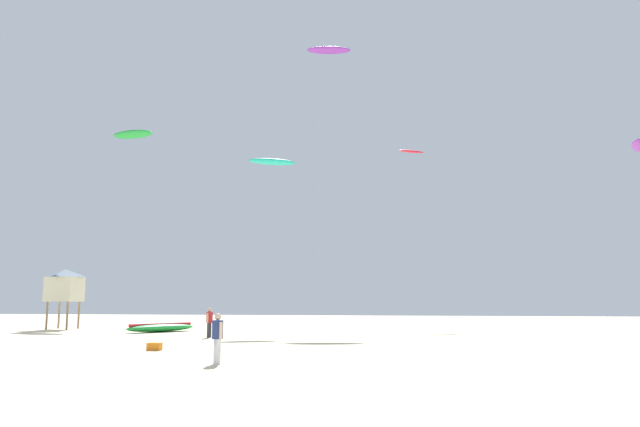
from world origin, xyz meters
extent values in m
plane|color=beige|center=(0.00, 0.00, 0.00)|extent=(120.00, 120.00, 0.00)
cylinder|color=silver|center=(-2.33, 5.40, 0.41)|extent=(0.15, 0.15, 0.82)
cylinder|color=silver|center=(-2.19, 5.27, 0.41)|extent=(0.15, 0.15, 0.82)
cylinder|color=navy|center=(-2.26, 5.34, 1.13)|extent=(0.38, 0.38, 0.62)
cylinder|color=beige|center=(-2.42, 5.49, 1.10)|extent=(0.11, 0.11, 0.57)
cylinder|color=beige|center=(-2.10, 5.19, 1.10)|extent=(0.11, 0.11, 0.57)
sphere|color=beige|center=(-2.26, 5.34, 1.55)|extent=(0.22, 0.22, 0.22)
cylinder|color=#2D2D33|center=(-6.75, 18.14, 0.40)|extent=(0.15, 0.15, 0.79)
cylinder|color=#2D2D33|center=(-6.71, 18.32, 0.40)|extent=(0.15, 0.15, 0.79)
cylinder|color=#B21E23|center=(-6.73, 18.23, 1.09)|extent=(0.36, 0.36, 0.60)
cylinder|color=tan|center=(-6.78, 18.02, 1.07)|extent=(0.11, 0.11, 0.55)
cylinder|color=tan|center=(-6.69, 18.44, 1.07)|extent=(0.11, 0.11, 0.55)
sphere|color=tan|center=(-6.73, 18.23, 1.50)|extent=(0.22, 0.22, 0.22)
ellipsoid|color=green|center=(-11.45, 22.95, 0.26)|extent=(3.93, 4.65, 0.60)
cylinder|color=red|center=(-11.45, 22.95, 0.48)|extent=(2.77, 3.65, 0.21)
cylinder|color=#8C704C|center=(-18.95, 26.33, 0.95)|extent=(0.14, 0.14, 1.90)
cylinder|color=#8C704C|center=(-18.95, 24.83, 0.95)|extent=(0.14, 0.14, 1.90)
cylinder|color=#8C704C|center=(-20.45, 26.33, 0.95)|extent=(0.14, 0.14, 1.90)
cylinder|color=#8C704C|center=(-20.45, 24.83, 0.95)|extent=(0.14, 0.14, 1.90)
cube|color=beige|center=(-19.70, 25.58, 2.75)|extent=(2.00, 2.00, 1.70)
pyramid|color=slate|center=(-19.70, 25.58, 3.87)|extent=(2.30, 2.30, 0.55)
cube|color=orange|center=(-6.42, 10.02, 0.16)|extent=(0.56, 0.36, 0.32)
ellipsoid|color=red|center=(4.75, 35.84, 14.32)|extent=(2.39, 1.70, 0.38)
ellipsoid|color=purple|center=(19.10, 25.96, 11.88)|extent=(2.19, 2.97, 0.73)
ellipsoid|color=#19B29E|center=(-5.07, 26.37, 11.63)|extent=(3.42, 2.30, 0.48)
ellipsoid|color=green|center=(-19.86, 35.63, 16.64)|extent=(4.26, 1.98, 0.80)
ellipsoid|color=purple|center=(-2.40, 37.43, 24.29)|extent=(4.08, 1.75, 0.60)
camera|label=1|loc=(3.98, -14.84, 2.21)|focal=34.37mm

